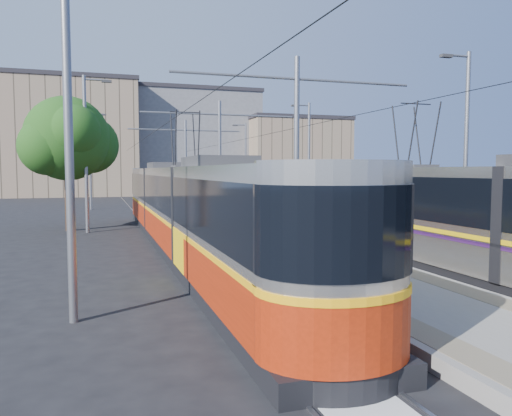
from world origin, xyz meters
name	(u,v)px	position (x,y,z in m)	size (l,w,h in m)	color
ground	(434,317)	(0.00, 0.00, 0.00)	(160.00, 160.00, 0.00)	black
platform	(233,227)	(0.00, 17.00, 0.15)	(4.00, 50.00, 0.30)	gray
tactile_strip_left	(207,225)	(-1.45, 17.00, 0.30)	(0.70, 50.00, 0.01)	gray
tactile_strip_right	(258,223)	(1.45, 17.00, 0.30)	(0.70, 50.00, 0.01)	gray
rails	(233,229)	(0.00, 17.00, 0.02)	(8.71, 70.00, 0.03)	gray
track_arrow	(355,400)	(-3.60, -3.00, 0.01)	(1.20, 5.00, 0.01)	silver
tram_left	(186,208)	(-3.60, 10.85, 1.71)	(2.43, 28.18, 5.50)	black
tram_right	(413,209)	(3.60, 5.95, 1.86)	(2.43, 30.62, 5.50)	black
catenary	(248,143)	(0.00, 14.15, 4.52)	(9.20, 70.00, 7.00)	gray
street_lamps	(216,154)	(0.00, 21.00, 4.18)	(15.18, 38.22, 8.00)	gray
shelter	(278,210)	(0.75, 12.02, 1.42)	(0.94, 1.12, 2.14)	black
tree	(73,140)	(-8.15, 19.40, 4.79)	(4.88, 4.51, 7.09)	#382314
building_left	(72,138)	(-10.00, 60.00, 7.39)	(16.32, 12.24, 14.76)	gray
building_centre	(189,143)	(6.00, 64.00, 7.27)	(18.36, 14.28, 14.51)	gray
building_right	(293,156)	(20.00, 58.00, 5.35)	(14.28, 10.20, 10.69)	gray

